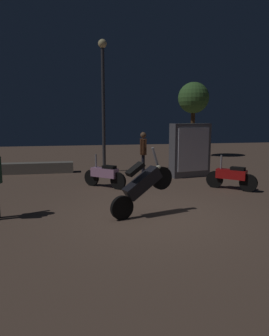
% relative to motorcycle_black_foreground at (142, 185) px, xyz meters
% --- Properties ---
extents(ground_plane, '(40.00, 40.00, 0.00)m').
position_rel_motorcycle_black_foreground_xyz_m(ground_plane, '(0.25, -0.13, -0.74)').
color(ground_plane, brown).
extents(motorcycle_black_foreground, '(1.60, 0.66, 1.63)m').
position_rel_motorcycle_black_foreground_xyz_m(motorcycle_black_foreground, '(0.00, 0.00, 0.00)').
color(motorcycle_black_foreground, black).
rests_on(motorcycle_black_foreground, ground_plane).
extents(motorcycle_red_parked_left, '(1.25, 1.24, 1.11)m').
position_rel_motorcycle_black_foreground_xyz_m(motorcycle_red_parked_left, '(3.43, 2.16, -0.31)').
color(motorcycle_red_parked_left, black).
rests_on(motorcycle_red_parked_left, ground_plane).
extents(motorcycle_pink_parked_right, '(1.30, 1.18, 1.11)m').
position_rel_motorcycle_black_foreground_xyz_m(motorcycle_pink_parked_right, '(-0.58, 3.25, -0.31)').
color(motorcycle_pink_parked_right, black).
rests_on(motorcycle_pink_parked_right, ground_plane).
extents(person_bystander_far, '(0.29, 0.67, 1.76)m').
position_rel_motorcycle_black_foreground_xyz_m(person_bystander_far, '(1.16, 5.19, 0.31)').
color(person_bystander_far, black).
rests_on(person_bystander_far, ground_plane).
extents(streetlamp_near, '(0.36, 0.36, 5.49)m').
position_rel_motorcycle_black_foreground_xyz_m(streetlamp_near, '(-0.30, 6.38, 2.70)').
color(streetlamp_near, '#38383D').
rests_on(streetlamp_near, ground_plane).
extents(tree_left_bg, '(1.80, 1.80, 4.38)m').
position_rel_motorcycle_black_foreground_xyz_m(tree_left_bg, '(5.36, 10.66, 2.68)').
color(tree_left_bg, '#4C331E').
rests_on(tree_left_bg, ground_plane).
extents(kiosk_billboard, '(1.66, 0.80, 2.10)m').
position_rel_motorcycle_black_foreground_xyz_m(kiosk_billboard, '(2.93, 4.61, 0.31)').
color(kiosk_billboard, '#595960').
rests_on(kiosk_billboard, ground_plane).
extents(planter_wall_low, '(3.92, 0.50, 0.45)m').
position_rel_motorcycle_black_foreground_xyz_m(planter_wall_low, '(-3.59, 6.54, -0.52)').
color(planter_wall_low, gray).
rests_on(planter_wall_low, ground_plane).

